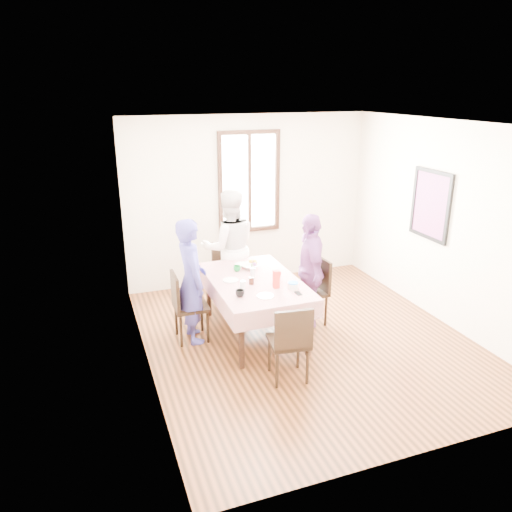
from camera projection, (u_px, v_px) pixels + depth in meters
name	position (u px, v px, depth m)	size (l,w,h in m)	color
ground	(306.00, 339.00, 6.35)	(4.50, 4.50, 0.00)	black
back_wall	(249.00, 200.00, 7.90)	(4.00, 4.00, 0.00)	beige
right_wall	(445.00, 224.00, 6.55)	(4.50, 4.50, 0.00)	beige
window_frame	(249.00, 182.00, 7.79)	(1.02, 0.06, 1.62)	black
window_pane	(249.00, 182.00, 7.80)	(0.90, 0.02, 1.50)	white
art_poster	(431.00, 205.00, 6.74)	(0.04, 0.76, 0.96)	red
dining_table	(255.00, 307.00, 6.37)	(0.97, 1.60, 0.75)	black
tablecloth	(255.00, 280.00, 6.24)	(1.09, 1.72, 0.01)	#61000A
chair_left	(191.00, 306.00, 6.21)	(0.42, 0.42, 0.91)	black
chair_right	(309.00, 292.00, 6.64)	(0.42, 0.42, 0.91)	black
chair_far	(230.00, 273.00, 7.31)	(0.42, 0.42, 0.91)	black
chair_near	(289.00, 341.00, 5.36)	(0.42, 0.42, 0.91)	black
person_left	(191.00, 281.00, 6.11)	(0.58, 0.38, 1.60)	navy
person_far	(230.00, 248.00, 7.16)	(0.84, 0.65, 1.73)	white
person_right	(309.00, 270.00, 6.53)	(0.91, 0.38, 1.55)	#783E7E
mug_black	(240.00, 293.00, 5.73)	(0.11, 0.11, 0.08)	black
mug_flag	(278.00, 275.00, 6.25)	(0.10, 0.10, 0.10)	red
mug_green	(237.00, 268.00, 6.52)	(0.10, 0.10, 0.08)	#0C7226
serving_bowl	(250.00, 266.00, 6.63)	(0.23, 0.23, 0.06)	white
juice_carton	(276.00, 279.00, 5.96)	(0.07, 0.07, 0.22)	red
butter_tub	(293.00, 286.00, 5.97)	(0.14, 0.14, 0.07)	white
jam_jar	(251.00, 281.00, 6.09)	(0.06, 0.06, 0.09)	black
drinking_glass	(243.00, 285.00, 5.95)	(0.07, 0.07, 0.10)	silver
smartphone	(298.00, 293.00, 5.83)	(0.06, 0.12, 0.01)	black
flower_vase	(253.00, 273.00, 6.28)	(0.07, 0.07, 0.13)	silver
plate_left	(230.00, 280.00, 6.22)	(0.20, 0.20, 0.01)	white
plate_far	(242.00, 264.00, 6.77)	(0.20, 0.20, 0.01)	white
plate_near	(266.00, 296.00, 5.74)	(0.20, 0.20, 0.01)	white
butter_lid	(293.00, 283.00, 5.95)	(0.12, 0.12, 0.01)	blue
flower_bunch	(253.00, 264.00, 6.24)	(0.09, 0.09, 0.10)	yellow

